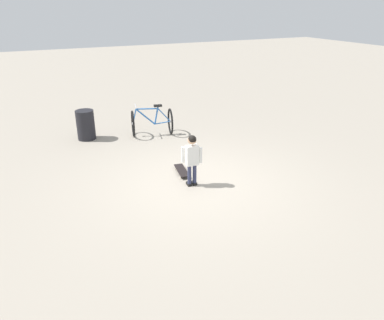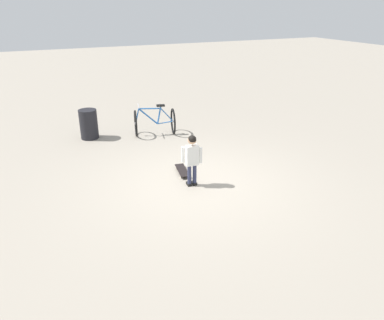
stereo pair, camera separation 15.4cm
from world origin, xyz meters
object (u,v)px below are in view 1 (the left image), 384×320
at_px(skateboard, 182,171).
at_px(bicycle_near, 152,122).
at_px(trash_bin, 86,125).
at_px(child_person, 192,155).

height_order(skateboard, bicycle_near, bicycle_near).
height_order(bicycle_near, trash_bin, bicycle_near).
distance_m(child_person, trash_bin, 3.92).
bearing_deg(skateboard, child_person, -94.52).
xyz_separation_m(skateboard, trash_bin, (-1.39, 3.06, 0.33)).
relative_size(child_person, bicycle_near, 0.88).
distance_m(child_person, bicycle_near, 3.25).
bearing_deg(trash_bin, bicycle_near, -15.10).
bearing_deg(skateboard, bicycle_near, 83.63).
bearing_deg(bicycle_near, child_person, -96.02).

